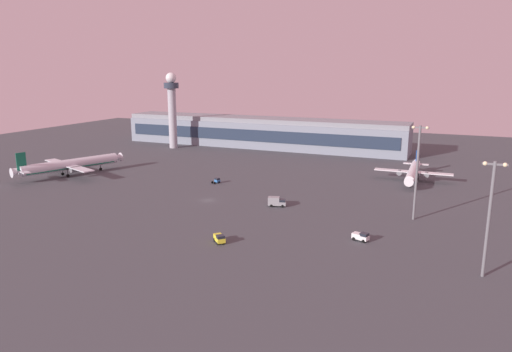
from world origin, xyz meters
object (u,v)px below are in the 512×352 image
airplane_near_gate (413,172)px  apron_light_west (490,212)px  pushback_tug (217,180)px  airplane_far_stand (70,165)px  catering_truck (277,202)px  baggage_tractor (219,238)px  apron_light_central (417,167)px  control_tower (172,105)px  cargo_loader (361,236)px

airplane_near_gate → apron_light_west: 88.55m
airplane_near_gate → pushback_tug: bearing=24.9°
airplane_far_stand → airplane_near_gate: bearing=39.7°
catering_truck → apron_light_west: (58.48, -31.37, 12.60)m
airplane_near_gate → baggage_tractor: size_ratio=8.76×
pushback_tug → apron_light_west: (90.67, -51.62, 13.11)m
airplane_far_stand → apron_light_west: 157.74m
catering_truck → pushback_tug: size_ratio=1.72×
airplane_far_stand → pushback_tug: (61.69, 11.91, -3.40)m
baggage_tractor → apron_light_central: (42.90, 39.15, 14.36)m
pushback_tug → apron_light_west: apron_light_west is taller
baggage_tractor → apron_light_west: 61.63m
apron_light_west → catering_truck: bearing=151.8°
airplane_far_stand → pushback_tug: size_ratio=12.52×
control_tower → baggage_tractor: (92.02, -120.42, -22.36)m
apron_light_central → control_tower: bearing=148.9°
airplane_near_gate → baggage_tractor: bearing=66.0°
baggage_tractor → catering_truck: catering_truck is taller
airplane_far_stand → pushback_tug: 62.92m
catering_truck → control_tower: bearing=-149.2°
cargo_loader → apron_light_central: bearing=172.4°
catering_truck → apron_light_west: size_ratio=0.25×
control_tower → airplane_near_gate: 134.89m
control_tower → cargo_loader: 164.28m
cargo_loader → catering_truck: 36.92m
baggage_tractor → apron_light_central: apron_light_central is taller
control_tower → apron_light_west: bearing=-37.3°
baggage_tractor → catering_truck: 35.90m
airplane_far_stand → cargo_loader: bearing=7.5°
airplane_near_gate → cargo_loader: (-5.44, -74.10, -2.49)m
pushback_tug → apron_light_west: size_ratio=0.14×
catering_truck → apron_light_west: apron_light_west is taller
airplane_far_stand → apron_light_west: apron_light_west is taller
control_tower → pushback_tug: control_tower is taller
airplane_near_gate → cargo_loader: bearing=84.7°
baggage_tractor → pushback_tug: size_ratio=1.22×
airplane_near_gate → cargo_loader: size_ratio=8.36×
control_tower → catering_truck: 128.05m
control_tower → airplane_far_stand: (-0.26, -76.22, -19.08)m
cargo_loader → airplane_near_gate: bearing=-167.8°
control_tower → apron_light_west: size_ratio=1.66×
control_tower → pushback_tug: size_ratio=11.54×
airplane_far_stand → catering_truck: size_ratio=7.28×
airplane_far_stand → apron_light_central: 135.72m
airplane_far_stand → baggage_tractor: bearing=-5.1°
control_tower → airplane_near_gate: bearing=-13.4°
pushback_tug → airplane_near_gate: bearing=50.4°
airplane_far_stand → apron_light_west: (152.35, -39.71, 9.71)m
apron_light_central → apron_light_west: 38.71m
baggage_tractor → catering_truck: size_ratio=0.71×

